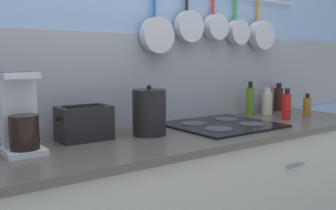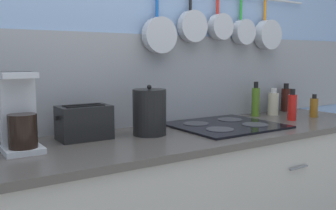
# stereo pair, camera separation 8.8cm
# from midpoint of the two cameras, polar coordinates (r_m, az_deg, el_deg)

# --- Properties ---
(wall_back) EXTENTS (7.20, 0.16, 2.60)m
(wall_back) POSITION_cam_midpoint_polar(r_m,az_deg,el_deg) (2.11, -9.90, 6.45)
(wall_back) COLOR #84A3CC
(wall_back) RESTS_ON ground_plane
(countertop) EXTENTS (3.13, 0.65, 0.03)m
(countertop) POSITION_cam_midpoint_polar(r_m,az_deg,el_deg) (1.84, -4.86, -5.76)
(countertop) COLOR #4C4742
(countertop) RESTS_ON cabinet_base
(coffee_maker) EXTENTS (0.16, 0.17, 0.34)m
(coffee_maker) POSITION_cam_midpoint_polar(r_m,az_deg,el_deg) (1.68, -22.91, -2.16)
(coffee_maker) COLOR #B7BABF
(coffee_maker) RESTS_ON countertop
(toaster) EXTENTS (0.26, 0.16, 0.17)m
(toaster) POSITION_cam_midpoint_polar(r_m,az_deg,el_deg) (1.85, -14.00, -2.68)
(toaster) COLOR black
(toaster) RESTS_ON countertop
(kettle) EXTENTS (0.17, 0.17, 0.26)m
(kettle) POSITION_cam_midpoint_polar(r_m,az_deg,el_deg) (1.92, -4.20, -1.11)
(kettle) COLOR black
(kettle) RESTS_ON countertop
(cooktop) EXTENTS (0.59, 0.53, 0.01)m
(cooktop) POSITION_cam_midpoint_polar(r_m,az_deg,el_deg) (2.20, 7.21, -2.99)
(cooktop) COLOR black
(cooktop) RESTS_ON countertop
(bottle_vinegar) EXTENTS (0.05, 0.05, 0.23)m
(bottle_vinegar) POSITION_cam_midpoint_polar(r_m,az_deg,el_deg) (2.61, 11.47, 0.67)
(bottle_vinegar) COLOR #4C721E
(bottle_vinegar) RESTS_ON countertop
(bottle_cooking_wine) EXTENTS (0.06, 0.06, 0.20)m
(bottle_cooking_wine) POSITION_cam_midpoint_polar(r_m,az_deg,el_deg) (2.51, 16.69, -0.11)
(bottle_cooking_wine) COLOR red
(bottle_cooking_wine) RESTS_ON countertop
(bottle_hot_sauce) EXTENTS (0.07, 0.07, 0.19)m
(bottle_hot_sauce) POSITION_cam_midpoint_polar(r_m,az_deg,el_deg) (2.70, 13.97, 0.36)
(bottle_hot_sauce) COLOR #BFB799
(bottle_hot_sauce) RESTS_ON countertop
(bottle_dish_soap) EXTENTS (0.06, 0.06, 0.18)m
(bottle_dish_soap) POSITION_cam_midpoint_polar(r_m,az_deg,el_deg) (2.81, 13.96, 0.51)
(bottle_dish_soap) COLOR #BFB799
(bottle_dish_soap) RESTS_ON countertop
(bottle_olive_oil) EXTENTS (0.05, 0.05, 0.15)m
(bottle_olive_oil) POSITION_cam_midpoint_polar(r_m,az_deg,el_deg) (2.69, 19.56, -0.18)
(bottle_olive_oil) COLOR #8C5919
(bottle_olive_oil) RESTS_ON countertop
(bottle_sesame_oil) EXTENTS (0.07, 0.07, 0.21)m
(bottle_sesame_oil) POSITION_cam_midpoint_polar(r_m,az_deg,el_deg) (2.92, 15.66, 0.98)
(bottle_sesame_oil) COLOR #33140F
(bottle_sesame_oil) RESTS_ON countertop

